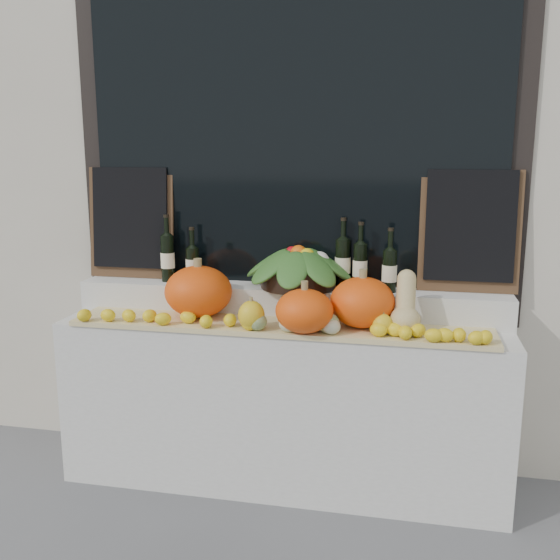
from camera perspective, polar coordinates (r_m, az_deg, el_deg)
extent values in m
cube|color=beige|center=(3.85, 2.57, 19.20)|extent=(7.00, 0.90, 4.50)
cube|color=black|center=(3.38, 1.25, 14.28)|extent=(2.40, 0.04, 2.10)
cube|color=black|center=(3.35, 1.15, 14.30)|extent=(2.20, 0.02, 2.00)
cube|color=silver|center=(3.37, 0.26, -11.11)|extent=(2.30, 0.55, 0.88)
cube|color=silver|center=(3.35, 0.78, -1.91)|extent=(2.30, 0.25, 0.16)
cube|color=tan|center=(3.11, -0.19, -4.29)|extent=(2.10, 0.32, 0.02)
ellipsoid|color=#F9530D|center=(3.25, -7.46, -1.04)|extent=(0.38, 0.38, 0.27)
ellipsoid|color=#F9530D|center=(3.06, 7.54, -2.04)|extent=(0.40, 0.40, 0.25)
ellipsoid|color=#F9530D|center=(2.95, 2.25, -2.84)|extent=(0.32, 0.32, 0.21)
ellipsoid|color=tan|center=(3.00, 11.36, -3.59)|extent=(0.15, 0.15, 0.13)
cylinder|color=tan|center=(3.02, 11.45, -1.33)|extent=(0.09, 0.14, 0.18)
sphere|color=tan|center=(3.04, 11.52, 0.12)|extent=(0.09, 0.09, 0.09)
ellipsoid|color=#2F5F1C|center=(2.96, 4.39, -3.93)|extent=(0.11, 0.11, 0.10)
cylinder|color=olive|center=(2.95, 4.40, -2.83)|extent=(0.02, 0.02, 0.02)
ellipsoid|color=#2F5F1C|center=(3.00, -2.10, -3.82)|extent=(0.10, 0.10, 0.09)
cylinder|color=olive|center=(2.98, -2.11, -2.82)|extent=(0.02, 0.02, 0.02)
ellipsoid|color=beige|center=(2.97, 0.82, -4.01)|extent=(0.10, 0.10, 0.08)
cylinder|color=olive|center=(2.96, 0.82, -3.07)|extent=(0.02, 0.02, 0.02)
ellipsoid|color=gold|center=(3.00, -2.63, -3.23)|extent=(0.13, 0.13, 0.14)
cylinder|color=olive|center=(2.98, -2.65, -1.71)|extent=(0.02, 0.02, 0.02)
ellipsoid|color=beige|center=(2.94, 4.72, -4.27)|extent=(0.09, 0.09, 0.07)
cylinder|color=olive|center=(2.93, 4.73, -3.36)|extent=(0.02, 0.02, 0.02)
ellipsoid|color=gold|center=(2.97, 9.34, -3.98)|extent=(0.10, 0.10, 0.10)
cylinder|color=olive|center=(2.95, 9.38, -2.84)|extent=(0.02, 0.02, 0.02)
cylinder|color=black|center=(3.30, 1.70, 0.23)|extent=(0.40, 0.40, 0.11)
cylinder|color=black|center=(3.49, -10.23, 1.96)|extent=(0.07, 0.07, 0.26)
cylinder|color=black|center=(3.47, -10.34, 4.85)|extent=(0.03, 0.03, 0.10)
cylinder|color=#F7EFCE|center=(3.49, -10.23, 1.79)|extent=(0.08, 0.08, 0.08)
cylinder|color=black|center=(3.46, -10.38, 5.77)|extent=(0.03, 0.03, 0.02)
cylinder|color=black|center=(3.47, -7.99, 1.40)|extent=(0.07, 0.07, 0.19)
cylinder|color=black|center=(3.45, -8.06, 3.75)|extent=(0.03, 0.03, 0.10)
cylinder|color=#F7EFCE|center=(3.47, -7.98, 1.24)|extent=(0.08, 0.08, 0.08)
cylinder|color=black|center=(3.44, -8.08, 4.67)|extent=(0.03, 0.03, 0.02)
cylinder|color=black|center=(3.32, 5.75, 1.55)|extent=(0.08, 0.08, 0.25)
cylinder|color=black|center=(3.29, 5.82, 4.58)|extent=(0.03, 0.03, 0.10)
cylinder|color=#F7EFCE|center=(3.32, 5.75, 1.38)|extent=(0.08, 0.08, 0.08)
cylinder|color=black|center=(3.28, 5.84, 5.55)|extent=(0.03, 0.03, 0.02)
cylinder|color=black|center=(3.28, 7.33, 1.24)|extent=(0.07, 0.07, 0.24)
cylinder|color=black|center=(3.25, 7.40, 4.16)|extent=(0.03, 0.03, 0.10)
cylinder|color=#F7EFCE|center=(3.28, 7.32, 1.07)|extent=(0.08, 0.08, 0.08)
cylinder|color=black|center=(3.25, 7.43, 5.14)|extent=(0.03, 0.03, 0.02)
cylinder|color=black|center=(3.22, 9.97, 0.80)|extent=(0.07, 0.07, 0.22)
cylinder|color=black|center=(3.20, 10.07, 3.58)|extent=(0.03, 0.03, 0.10)
cylinder|color=#F7EFCE|center=(3.23, 9.96, 0.62)|extent=(0.08, 0.08, 0.08)
cylinder|color=black|center=(3.19, 10.11, 4.58)|extent=(0.03, 0.03, 0.02)
cube|color=#4C331E|center=(3.63, -13.44, 5.09)|extent=(0.50, 0.07, 0.62)
cube|color=black|center=(3.62, -13.56, 5.53)|extent=(0.44, 0.07, 0.56)
cube|color=#4C331E|center=(3.30, 16.95, 4.26)|extent=(0.50, 0.07, 0.62)
cube|color=black|center=(3.29, 17.00, 4.75)|extent=(0.44, 0.07, 0.56)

